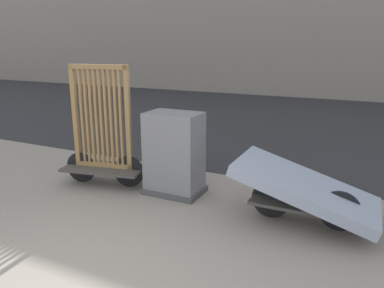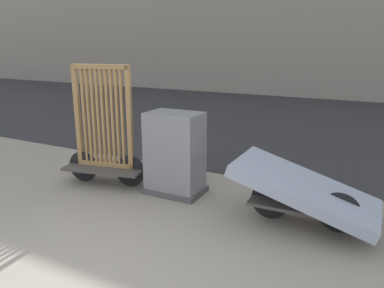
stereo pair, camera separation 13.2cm
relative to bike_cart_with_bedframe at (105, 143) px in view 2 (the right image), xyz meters
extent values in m
cube|color=#2D2D30|center=(1.52, 6.24, -0.67)|extent=(56.00, 10.03, 0.01)
cube|color=#4C4742|center=(-0.01, 0.00, -0.40)|extent=(1.35, 0.83, 0.04)
cylinder|color=black|center=(0.39, 0.08, -0.42)|extent=(0.49, 0.13, 0.49)
cylinder|color=black|center=(-0.41, -0.08, -0.42)|extent=(0.49, 0.13, 0.49)
cylinder|color=gray|center=(0.95, 0.19, -0.40)|extent=(0.69, 0.17, 0.03)
cube|color=#A87F4C|center=(-0.01, 0.00, -0.35)|extent=(0.94, 0.26, 0.07)
cube|color=#A87F4C|center=(-0.01, 0.00, 1.15)|extent=(0.94, 0.26, 0.07)
cube|color=#A87F4C|center=(-0.44, -0.09, 0.40)|extent=(0.08, 0.08, 1.57)
cube|color=#A87F4C|center=(0.42, 0.09, 0.40)|extent=(0.08, 0.08, 1.57)
cube|color=#A87F4C|center=(-0.32, -0.07, 0.40)|extent=(0.04, 0.06, 1.50)
cube|color=#A87F4C|center=(-0.24, -0.05, 0.40)|extent=(0.04, 0.06, 1.50)
cube|color=#A87F4C|center=(-0.16, -0.03, 0.40)|extent=(0.04, 0.06, 1.50)
cube|color=#A87F4C|center=(-0.09, -0.02, 0.40)|extent=(0.04, 0.06, 1.50)
cube|color=#A87F4C|center=(-0.01, 0.00, 0.40)|extent=(0.04, 0.06, 1.50)
cube|color=#A87F4C|center=(0.07, 0.01, 0.40)|extent=(0.04, 0.06, 1.50)
cube|color=#A87F4C|center=(0.15, 0.03, 0.40)|extent=(0.04, 0.06, 1.50)
cube|color=#A87F4C|center=(0.23, 0.05, 0.40)|extent=(0.04, 0.06, 1.50)
cube|color=#A87F4C|center=(0.31, 0.06, 0.40)|extent=(0.04, 0.06, 1.50)
cube|color=#4C4742|center=(3.04, 0.00, -0.40)|extent=(1.26, 0.61, 0.04)
cylinder|color=black|center=(3.45, 0.00, -0.42)|extent=(0.49, 0.04, 0.49)
cylinder|color=black|center=(2.64, -0.01, -0.42)|extent=(0.49, 0.04, 0.49)
cube|color=#9EA8BC|center=(3.04, 0.00, -0.20)|extent=(1.71, 0.98, 0.61)
cube|color=#4C4C4C|center=(1.15, 0.17, -0.63)|extent=(0.84, 0.58, 0.08)
cube|color=gray|center=(1.15, 0.17, -0.07)|extent=(0.78, 0.52, 1.21)
camera|label=1|loc=(3.66, -4.40, 1.49)|focal=35.00mm
camera|label=2|loc=(3.77, -4.34, 1.49)|focal=35.00mm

